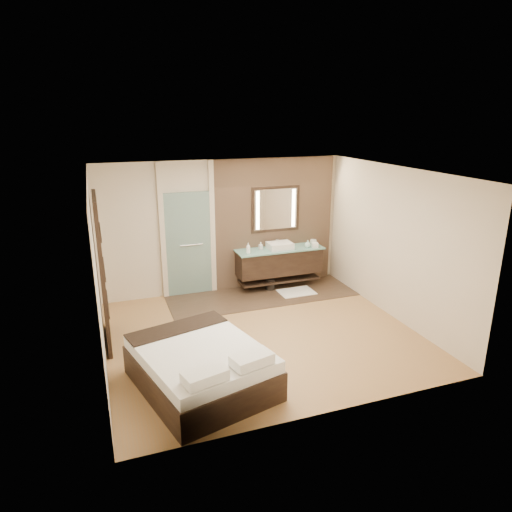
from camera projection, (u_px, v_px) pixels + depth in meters
name	position (u px, v px, depth m)	size (l,w,h in m)	color
floor	(262.00, 334.00, 7.67)	(5.00, 5.00, 0.00)	#A97947
tile_strip	(262.00, 295.00, 9.30)	(3.80, 1.30, 0.01)	#3A2C20
stone_wall	(274.00, 223.00, 9.61)	(2.60, 0.08, 2.70)	#A77D5F
vanity	(279.00, 261.00, 9.57)	(1.85, 0.55, 0.88)	black
mirror_unit	(276.00, 209.00, 9.47)	(1.06, 0.04, 0.96)	black
frosted_door	(188.00, 240.00, 9.07)	(1.10, 0.12, 2.70)	#ABD9D0
shoji_partition	(102.00, 271.00, 7.07)	(0.06, 1.20, 2.40)	black
bed	(201.00, 367.00, 6.12)	(1.92, 2.19, 0.72)	black
bath_mat	(296.00, 292.00, 9.43)	(0.72, 0.50, 0.02)	white
waste_bin	(270.00, 284.00, 9.57)	(0.20, 0.20, 0.25)	black
tissue_box	(315.00, 245.00, 9.55)	(0.12, 0.12, 0.10)	white
soap_bottle_a	(248.00, 248.00, 9.12)	(0.08, 0.08, 0.22)	white
soap_bottle_b	(261.00, 246.00, 9.40)	(0.07, 0.07, 0.15)	#B2B2B2
soap_bottle_c	(308.00, 244.00, 9.53)	(0.12, 0.12, 0.16)	silver
cup	(313.00, 242.00, 9.76)	(0.14, 0.14, 0.11)	silver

